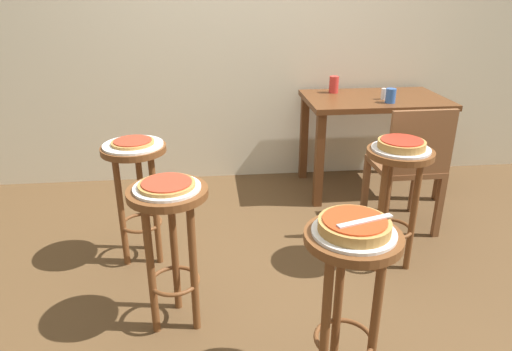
% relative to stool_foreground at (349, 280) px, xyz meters
% --- Properties ---
extents(ground_plane, '(6.00, 6.00, 0.00)m').
position_rel_stool_foreground_xyz_m(ground_plane, '(-0.17, 0.70, -0.52)').
color(ground_plane, brown).
extents(stool_foreground, '(0.35, 0.35, 0.71)m').
position_rel_stool_foreground_xyz_m(stool_foreground, '(0.00, 0.00, 0.00)').
color(stool_foreground, brown).
rests_on(stool_foreground, ground_plane).
extents(serving_plate_foreground, '(0.30, 0.30, 0.01)m').
position_rel_stool_foreground_xyz_m(serving_plate_foreground, '(0.00, 0.00, 0.20)').
color(serving_plate_foreground, silver).
rests_on(serving_plate_foreground, stool_foreground).
extents(pizza_foreground, '(0.26, 0.26, 0.05)m').
position_rel_stool_foreground_xyz_m(pizza_foreground, '(0.00, 0.00, 0.23)').
color(pizza_foreground, '#B78442').
rests_on(pizza_foreground, serving_plate_foreground).
extents(stool_middle, '(0.35, 0.35, 0.71)m').
position_rel_stool_foreground_xyz_m(stool_middle, '(-0.69, 0.46, 0.00)').
color(stool_middle, brown).
rests_on(stool_middle, ground_plane).
extents(serving_plate_middle, '(0.29, 0.29, 0.01)m').
position_rel_stool_foreground_xyz_m(serving_plate_middle, '(-0.69, 0.46, 0.20)').
color(serving_plate_middle, silver).
rests_on(serving_plate_middle, stool_middle).
extents(pizza_middle, '(0.25, 0.25, 0.02)m').
position_rel_stool_foreground_xyz_m(pizza_middle, '(-0.69, 0.46, 0.22)').
color(pizza_middle, '#B78442').
rests_on(pizza_middle, serving_plate_middle).
extents(stool_leftside, '(0.35, 0.35, 0.71)m').
position_rel_stool_foreground_xyz_m(stool_leftside, '(0.52, 0.84, 0.00)').
color(stool_leftside, brown).
rests_on(stool_leftside, ground_plane).
extents(serving_plate_leftside, '(0.31, 0.31, 0.01)m').
position_rel_stool_foreground_xyz_m(serving_plate_leftside, '(0.52, 0.84, 0.20)').
color(serving_plate_leftside, silver).
rests_on(serving_plate_leftside, stool_leftside).
extents(pizza_leftside, '(0.25, 0.25, 0.05)m').
position_rel_stool_foreground_xyz_m(pizza_leftside, '(0.52, 0.84, 0.23)').
color(pizza_leftside, '#B78442').
rests_on(pizza_leftside, serving_plate_leftside).
extents(stool_rear, '(0.35, 0.35, 0.71)m').
position_rel_stool_foreground_xyz_m(stool_rear, '(-0.91, 1.06, 0.00)').
color(stool_rear, brown).
rests_on(stool_rear, ground_plane).
extents(serving_plate_rear, '(0.33, 0.33, 0.01)m').
position_rel_stool_foreground_xyz_m(serving_plate_rear, '(-0.91, 1.06, 0.20)').
color(serving_plate_rear, white).
rests_on(serving_plate_rear, stool_rear).
extents(pizza_rear, '(0.23, 0.23, 0.02)m').
position_rel_stool_foreground_xyz_m(pizza_rear, '(-0.91, 1.06, 0.22)').
color(pizza_rear, '#B78442').
rests_on(pizza_rear, serving_plate_rear).
extents(dining_table, '(1.04, 0.65, 0.74)m').
position_rel_stool_foreground_xyz_m(dining_table, '(0.75, 1.92, 0.10)').
color(dining_table, '#5B3319').
rests_on(dining_table, ground_plane).
extents(cup_near_edge, '(0.07, 0.07, 0.10)m').
position_rel_stool_foreground_xyz_m(cup_near_edge, '(0.80, 1.74, 0.28)').
color(cup_near_edge, '#3360B2').
rests_on(cup_near_edge, dining_table).
extents(cup_far_edge, '(0.07, 0.07, 0.13)m').
position_rel_stool_foreground_xyz_m(cup_far_edge, '(0.48, 2.10, 0.29)').
color(cup_far_edge, red).
rests_on(cup_far_edge, dining_table).
extents(condiment_shaker, '(0.04, 0.04, 0.08)m').
position_rel_stool_foreground_xyz_m(condiment_shaker, '(0.79, 1.85, 0.27)').
color(condiment_shaker, white).
rests_on(condiment_shaker, dining_table).
extents(wooden_chair, '(0.41, 0.41, 0.85)m').
position_rel_stool_foreground_xyz_m(wooden_chair, '(0.76, 1.23, -0.05)').
color(wooden_chair, brown).
rests_on(wooden_chair, ground_plane).
extents(pizza_server_knife, '(0.22, 0.09, 0.01)m').
position_rel_stool_foreground_xyz_m(pizza_server_knife, '(0.03, -0.02, 0.26)').
color(pizza_server_knife, silver).
rests_on(pizza_server_knife, pizza_foreground).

